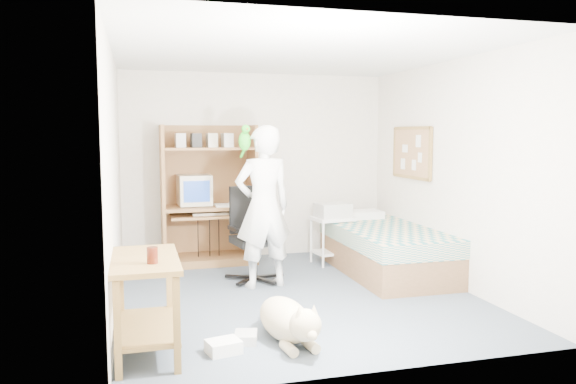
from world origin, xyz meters
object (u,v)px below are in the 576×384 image
object	(u,v)px
bed	(385,250)
side_desk	(146,290)
printer_cart	(333,233)
person	(263,207)
dog	(288,320)
computer_hutch	(208,201)
office_chair	(253,247)

from	to	relation	value
bed	side_desk	xyz separation A→B (m)	(-2.85, -1.82, 0.21)
printer_cart	bed	bearing A→B (deg)	-63.16
person	side_desk	bearing A→B (deg)	41.41
person	dog	world-z (taller)	person
side_desk	bed	bearing A→B (deg)	32.50
computer_hutch	side_desk	xyz separation A→B (m)	(-0.85, -2.94, -0.33)
side_desk	printer_cart	xyz separation A→B (m)	(2.40, 2.46, -0.09)
computer_hutch	printer_cart	xyz separation A→B (m)	(1.55, -0.48, -0.41)
office_chair	person	xyz separation A→B (m)	(0.06, -0.31, 0.51)
bed	printer_cart	world-z (taller)	bed
computer_hutch	printer_cart	world-z (taller)	computer_hutch
dog	person	bearing A→B (deg)	76.68
computer_hutch	printer_cart	size ratio (longest dim) A/B	2.94
bed	dog	xyz separation A→B (m)	(-1.73, -1.87, -0.11)
office_chair	person	world-z (taller)	person
side_desk	printer_cart	bearing A→B (deg)	45.67
computer_hutch	dog	distance (m)	3.07
person	printer_cart	xyz separation A→B (m)	(1.11, 0.85, -0.48)
computer_hutch	side_desk	world-z (taller)	computer_hutch
bed	side_desk	distance (m)	3.39
office_chair	person	size ratio (longest dim) A/B	0.60
bed	dog	size ratio (longest dim) A/B	1.85
bed	person	distance (m)	1.69
person	printer_cart	bearing A→B (deg)	-152.49
computer_hutch	person	bearing A→B (deg)	-71.76
computer_hutch	office_chair	distance (m)	1.18
person	dog	bearing A→B (deg)	74.19
bed	dog	world-z (taller)	bed
dog	printer_cart	distance (m)	2.83
bed	person	size ratio (longest dim) A/B	1.13
computer_hutch	dog	bearing A→B (deg)	-84.93
side_desk	person	xyz separation A→B (m)	(1.29, 1.61, 0.40)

